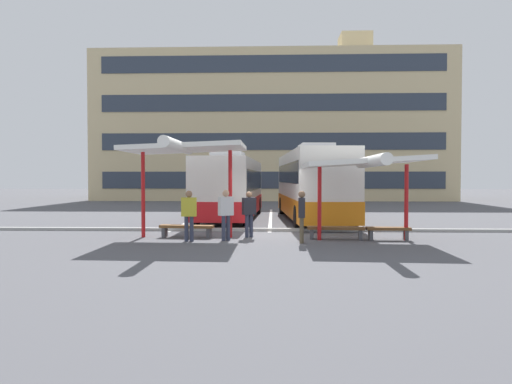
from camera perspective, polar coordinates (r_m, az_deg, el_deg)
ground_plane at (r=18.03m, az=1.60°, el=-5.22°), size 160.00×160.00×0.00m
terminal_building at (r=51.56m, az=1.96°, el=7.33°), size 34.95×12.81×17.27m
coach_bus_0 at (r=25.50m, az=-2.95°, el=0.36°), size 2.95×10.84×3.47m
coach_bus_1 at (r=24.82m, az=6.62°, el=0.70°), size 3.29×11.90×3.80m
lane_stripe_0 at (r=26.41m, az=-7.13°, el=-3.04°), size 0.16×14.00×0.01m
lane_stripe_1 at (r=26.07m, az=1.75°, el=-3.09°), size 0.16×14.00×0.01m
lane_stripe_2 at (r=26.37m, az=10.63°, el=-3.07°), size 0.16×14.00×0.01m
waiting_shelter_0 at (r=17.31m, az=-8.45°, el=5.00°), size 4.19×5.34×3.41m
bench_0 at (r=17.65m, az=-8.25°, el=-4.26°), size 2.01×0.65×0.45m
waiting_shelter_1 at (r=16.73m, az=12.79°, el=3.33°), size 4.00×5.19×2.91m
bench_1 at (r=17.15m, az=9.48°, el=-4.44°), size 2.02×0.65×0.45m
bench_2 at (r=17.37m, az=15.44°, el=-4.44°), size 1.52×0.44×0.45m
platform_kerb at (r=19.55m, az=1.63°, el=-4.51°), size 44.00×0.24×0.12m
waiting_passenger_0 at (r=16.58m, az=-3.61°, el=-2.26°), size 0.54×0.46×1.75m
waiting_passenger_1 at (r=15.96m, az=5.46°, el=-2.45°), size 0.25×0.51×1.74m
waiting_passenger_2 at (r=17.50m, az=-0.84°, el=-2.24°), size 0.53×0.41×1.67m
waiting_passenger_3 at (r=16.48m, az=-7.98°, el=-2.35°), size 0.51×0.23×1.73m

